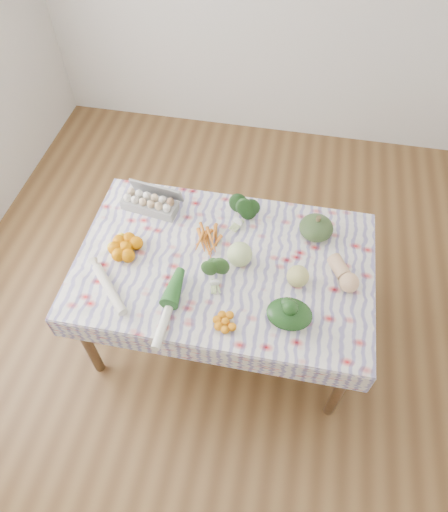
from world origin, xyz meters
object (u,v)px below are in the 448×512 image
Objects in this scene: dining_table at (224,271)px; butternut_squash at (344,273)px; grapefruit at (298,276)px; cabbage at (240,254)px; egg_carton at (150,204)px; kabocha_squash at (316,228)px.

butternut_squash is at bearing 1.32° from dining_table.
butternut_squash is 1.90× the size of grapefruit.
cabbage reaches higher than butternut_squash.
egg_carton is 1.48× the size of butternut_squash.
cabbage reaches higher than grapefruit.
egg_carton is at bearing 158.16° from grapefruit.
egg_carton is 1.73× the size of kabocha_squash.
butternut_squash is at bearing -0.39° from cabbage.
grapefruit is (0.93, -0.37, 0.02)m from egg_carton.
grapefruit is (0.33, -0.08, -0.01)m from cabbage.
butternut_squash is at bearing -5.93° from egg_carton.
grapefruit is at bearing 167.54° from butternut_squash.
cabbage is at bearing 149.96° from butternut_squash.
butternut_squash is (0.57, -0.00, -0.02)m from cabbage.
dining_table is 0.67m from butternut_squash.
dining_table is 0.44m from grapefruit.
butternut_squash is at bearing 17.19° from grapefruit.
grapefruit is at bearing -13.49° from cabbage.
butternut_squash is (0.17, -0.28, -0.01)m from kabocha_squash.
cabbage is 0.57m from butternut_squash.
egg_carton is (-0.52, 0.31, 0.13)m from dining_table.
kabocha_squash is 1.40× the size of cabbage.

